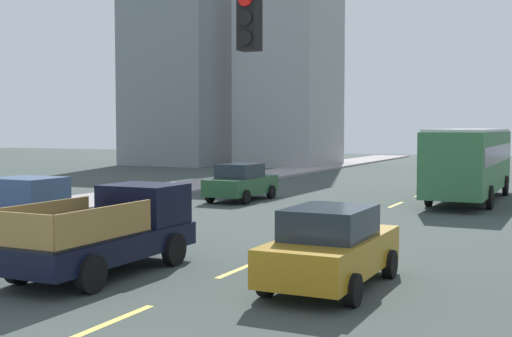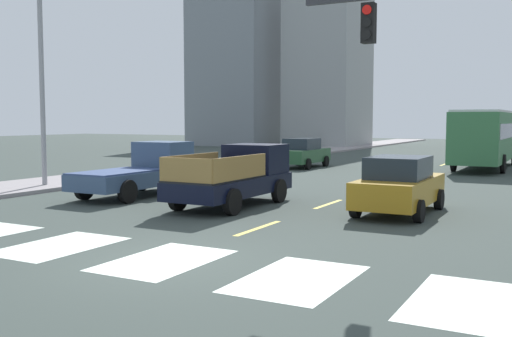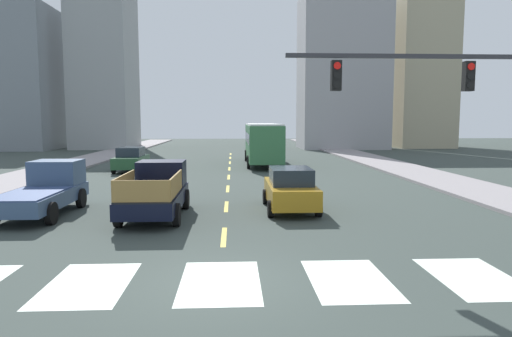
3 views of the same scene
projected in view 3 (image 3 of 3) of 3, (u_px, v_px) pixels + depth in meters
The scene contains 25 objects.
ground_plane at pixel (220, 282), 10.23m from camera, with size 160.00×160.00×0.00m, color #36403B.
sidewalk_right at pixel (430, 177), 28.73m from camera, with size 3.94×110.00×0.15m, color gray.
sidewalk_left at pixel (18, 179), 27.48m from camera, with size 3.94×110.00×0.15m, color gray.
crosswalk_stripe_2 at pixel (88, 284), 10.09m from camera, with size 1.78×2.85×0.01m, color silver.
crosswalk_stripe_3 at pixel (220, 282), 10.23m from camera, with size 1.78×2.85×0.01m, color silver.
crosswalk_stripe_4 at pixel (349, 279), 10.38m from camera, with size 1.78×2.85×0.01m, color silver.
crosswalk_stripe_5 at pixel (474, 277), 10.52m from camera, with size 1.78×2.85×0.01m, color silver.
lane_dash_0 at pixel (224, 237), 14.21m from camera, with size 0.16×2.40×0.01m, color #E4C84E.
lane_dash_1 at pixel (226, 206), 19.17m from camera, with size 0.16×2.40×0.01m, color #E4C84E.
lane_dash_2 at pixel (228, 189), 24.14m from camera, with size 0.16×2.40×0.01m, color #E4C84E.
lane_dash_3 at pixel (229, 177), 29.11m from camera, with size 0.16×2.40×0.01m, color #E4C84E.
lane_dash_4 at pixel (229, 169), 34.07m from camera, with size 0.16×2.40×0.01m, color #E4C84E.
lane_dash_5 at pixel (230, 163), 39.04m from camera, with size 0.16×2.40×0.01m, color #E4C84E.
lane_dash_6 at pixel (230, 158), 44.00m from camera, with size 0.16×2.40×0.01m, color #E4C84E.
lane_dash_7 at pixel (231, 154), 48.97m from camera, with size 0.16×2.40×0.01m, color #E4C84E.
pickup_stakebed at pixel (157, 191), 17.43m from camera, with size 2.18×5.20×1.96m.
pickup_dark at pixel (46, 190), 17.75m from camera, with size 2.18×5.20×1.96m.
city_bus at pixel (263, 141), 36.97m from camera, with size 2.72×10.80×3.32m.
sedan_far at pixel (290, 189), 18.35m from camera, with size 2.02×4.40×1.72m.
sedan_near_left at pixel (131, 159), 32.23m from camera, with size 2.02×4.40×1.72m.
traffic_signal_gantry at pixel (507, 99), 13.14m from camera, with size 9.62×0.27×6.00m.
tower_tall_centre at pixel (104, 63), 58.32m from camera, with size 7.05×8.94×21.85m, color #929696.
block_mid_left at pixel (19, 79), 56.08m from camera, with size 8.55×9.11×17.34m, color gray.
block_mid_right at pixel (342, 73), 58.07m from camera, with size 10.68×7.64×19.20m, color #9A999C.
block_low_left at pixel (416, 40), 61.93m from camera, with size 7.21×11.51×28.99m, color tan.
Camera 3 is at (0.31, -9.94, 3.61)m, focal length 32.09 mm.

